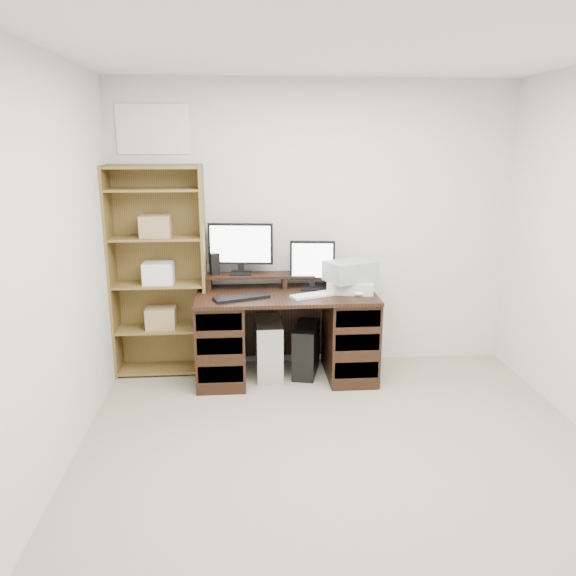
{
  "coord_description": "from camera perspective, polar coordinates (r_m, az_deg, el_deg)",
  "views": [
    {
      "loc": [
        -0.61,
        -2.88,
        1.99
      ],
      "look_at": [
        -0.28,
        1.43,
        0.85
      ],
      "focal_mm": 35.0,
      "sensor_mm": 36.0,
      "label": 1
    }
  ],
  "objects": [
    {
      "name": "keyboard_white",
      "position": [
        4.62,
        2.8,
        -0.7
      ],
      "size": [
        0.43,
        0.28,
        0.02
      ],
      "primitive_type": "cube",
      "rotation": [
        0.0,
        0.0,
        0.4
      ],
      "color": "white",
      "rests_on": "desk"
    },
    {
      "name": "desk",
      "position": [
        4.81,
        -0.2,
        -4.67
      ],
      "size": [
        1.5,
        0.7,
        0.75
      ],
      "color": "black",
      "rests_on": "ground"
    },
    {
      "name": "monitor_small",
      "position": [
        4.79,
        2.49,
        2.55
      ],
      "size": [
        0.38,
        0.16,
        0.42
      ],
      "rotation": [
        0.0,
        0.0,
        -0.12
      ],
      "color": "black",
      "rests_on": "desk"
    },
    {
      "name": "riser_shelf",
      "position": [
        4.88,
        -0.38,
        1.17
      ],
      "size": [
        1.4,
        0.22,
        0.12
      ],
      "color": "black",
      "rests_on": "desk"
    },
    {
      "name": "basket",
      "position": [
        4.74,
        6.35,
        1.73
      ],
      "size": [
        0.47,
        0.41,
        0.17
      ],
      "primitive_type": "cube",
      "rotation": [
        0.0,
        0.0,
        0.4
      ],
      "color": "#91959A",
      "rests_on": "printer"
    },
    {
      "name": "speaker",
      "position": [
        4.87,
        -7.47,
        2.47
      ],
      "size": [
        0.09,
        0.09,
        0.19
      ],
      "primitive_type": "cube",
      "rotation": [
        0.0,
        0.0,
        0.33
      ],
      "color": "black",
      "rests_on": "riser_shelf"
    },
    {
      "name": "printer",
      "position": [
        4.77,
        6.31,
        0.19
      ],
      "size": [
        0.43,
        0.35,
        0.1
      ],
      "primitive_type": "cube",
      "rotation": [
        0.0,
        0.0,
        -0.18
      ],
      "color": "beige",
      "rests_on": "desk"
    },
    {
      "name": "tower_black",
      "position": [
        4.94,
        1.84,
        -6.27
      ],
      "size": [
        0.29,
        0.47,
        0.44
      ],
      "rotation": [
        0.0,
        0.0,
        -0.25
      ],
      "color": "black",
      "rests_on": "ground"
    },
    {
      "name": "bookshelf",
      "position": [
        4.91,
        -12.99,
        1.78
      ],
      "size": [
        0.8,
        0.3,
        1.8
      ],
      "color": "olive",
      "rests_on": "ground"
    },
    {
      "name": "tower_silver",
      "position": [
        4.91,
        -1.97,
        -6.08
      ],
      "size": [
        0.23,
        0.49,
        0.49
      ],
      "primitive_type": "cube",
      "rotation": [
        0.0,
        0.0,
        0.02
      ],
      "color": "silver",
      "rests_on": "ground"
    },
    {
      "name": "monitor_wide",
      "position": [
        4.83,
        -4.84,
        4.29
      ],
      "size": [
        0.56,
        0.16,
        0.44
      ],
      "rotation": [
        0.0,
        0.0,
        -0.12
      ],
      "color": "black",
      "rests_on": "riser_shelf"
    },
    {
      "name": "room",
      "position": [
        3.04,
        7.26,
        0.59
      ],
      "size": [
        3.54,
        4.04,
        2.54
      ],
      "color": "#9D9579",
      "rests_on": "ground"
    },
    {
      "name": "mouse",
      "position": [
        4.65,
        7.19,
        -0.56
      ],
      "size": [
        0.11,
        0.08,
        0.04
      ],
      "primitive_type": "ellipsoid",
      "rotation": [
        0.0,
        0.0,
        0.16
      ],
      "color": "silver",
      "rests_on": "desk"
    },
    {
      "name": "keyboard_black",
      "position": [
        4.54,
        -4.76,
        -0.98
      ],
      "size": [
        0.47,
        0.3,
        0.02
      ],
      "primitive_type": "cube",
      "rotation": [
        0.0,
        0.0,
        0.37
      ],
      "color": "black",
      "rests_on": "desk"
    }
  ]
}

